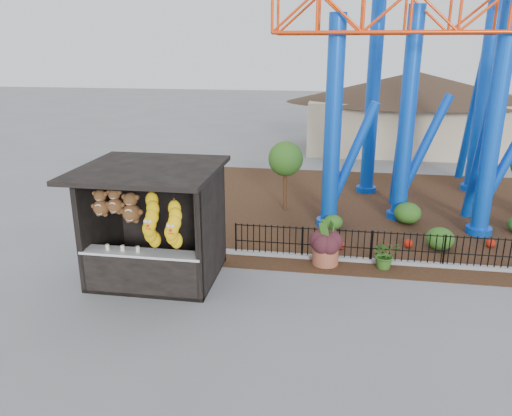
% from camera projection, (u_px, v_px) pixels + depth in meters
% --- Properties ---
extents(ground, '(120.00, 120.00, 0.00)m').
position_uv_depth(ground, '(260.00, 306.00, 12.14)').
color(ground, slate).
rests_on(ground, ground).
extents(mulch_bed, '(18.00, 12.00, 0.02)m').
position_uv_depth(mulch_bed, '(395.00, 211.00, 19.03)').
color(mulch_bed, '#331E11').
rests_on(mulch_bed, ground).
extents(curb, '(18.00, 0.18, 0.12)m').
position_uv_depth(curb, '(413.00, 264.00, 14.32)').
color(curb, gray).
rests_on(curb, ground).
extents(prize_booth, '(3.50, 3.40, 3.12)m').
position_uv_depth(prize_booth, '(153.00, 227.00, 12.98)').
color(prize_booth, black).
rests_on(prize_booth, ground).
extents(picket_fence, '(12.20, 0.06, 1.00)m').
position_uv_depth(picket_fence, '(448.00, 251.00, 14.05)').
color(picket_fence, black).
rests_on(picket_fence, ground).
extents(roller_coaster, '(11.00, 6.37, 10.82)m').
position_uv_depth(roller_coaster, '(445.00, 33.00, 17.07)').
color(roller_coaster, blue).
rests_on(roller_coaster, ground).
extents(terracotta_planter, '(0.77, 0.77, 0.59)m').
position_uv_depth(terracotta_planter, '(325.00, 255.00, 14.35)').
color(terracotta_planter, '#974F37').
rests_on(terracotta_planter, ground).
extents(planter_foliage, '(0.70, 0.70, 0.64)m').
position_uv_depth(planter_foliage, '(326.00, 235.00, 14.16)').
color(planter_foliage, '#34151A').
rests_on(planter_foliage, terracotta_planter).
extents(potted_plant, '(0.90, 0.83, 0.84)m').
position_uv_depth(potted_plant, '(385.00, 254.00, 14.06)').
color(potted_plant, '#23601C').
rests_on(potted_plant, ground).
extents(landscaping, '(8.61, 3.41, 0.75)m').
position_uv_depth(landscaping, '(439.00, 225.00, 16.58)').
color(landscaping, '#295418').
rests_on(landscaping, mulch_bed).
extents(pavilion, '(15.00, 15.00, 4.80)m').
position_uv_depth(pavilion, '(414.00, 99.00, 29.03)').
color(pavilion, '#BFAD8C').
rests_on(pavilion, ground).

